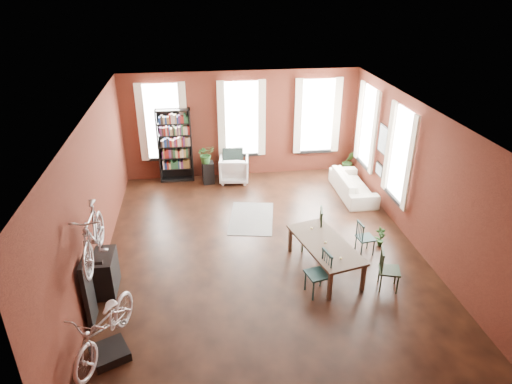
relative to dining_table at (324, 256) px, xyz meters
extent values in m
plane|color=black|center=(-1.17, 0.82, -0.33)|extent=(9.00, 9.00, 0.00)
cube|color=silver|center=(-1.17, 0.82, 2.87)|extent=(7.00, 9.00, 0.04)
cube|color=#441811|center=(-1.17, 5.32, 1.27)|extent=(7.00, 0.04, 3.20)
cube|color=#441811|center=(-1.17, -3.68, 1.27)|extent=(7.00, 0.04, 3.20)
cube|color=#441811|center=(-4.67, 0.82, 1.27)|extent=(0.04, 9.00, 3.20)
cube|color=#441811|center=(2.33, 0.82, 1.27)|extent=(0.04, 9.00, 3.20)
cube|color=white|center=(-3.47, 5.29, 1.47)|extent=(1.00, 0.04, 2.20)
cube|color=beige|center=(-3.47, 5.22, 1.47)|extent=(1.40, 0.06, 2.30)
cube|color=white|center=(-1.17, 5.29, 1.47)|extent=(1.00, 0.04, 2.20)
cube|color=beige|center=(-1.17, 5.22, 1.47)|extent=(1.40, 0.06, 2.30)
cube|color=white|center=(1.13, 5.29, 1.47)|extent=(1.00, 0.04, 2.20)
cube|color=beige|center=(1.13, 5.22, 1.47)|extent=(1.40, 0.06, 2.30)
cube|color=white|center=(2.30, 1.82, 1.47)|extent=(0.04, 1.00, 2.20)
cube|color=beige|center=(2.23, 1.82, 1.47)|extent=(0.06, 1.40, 2.30)
cube|color=white|center=(2.30, 4.02, 1.47)|extent=(0.04, 1.00, 2.20)
cube|color=beige|center=(2.23, 4.02, 1.47)|extent=(0.06, 1.40, 2.30)
cube|color=black|center=(2.29, 2.92, 1.47)|extent=(0.04, 0.55, 0.75)
cube|color=black|center=(2.29, 2.92, 0.62)|extent=(0.04, 0.45, 0.35)
cube|color=#4F3E2F|center=(0.00, 0.00, 0.00)|extent=(1.31, 2.10, 0.66)
cube|color=#1C3D3D|center=(-0.34, -0.74, 0.12)|extent=(0.51, 0.51, 0.91)
cube|color=black|center=(-0.07, 0.87, 0.17)|extent=(0.55, 0.55, 1.00)
cube|color=#1E2F1B|center=(1.10, -0.78, 0.10)|extent=(0.49, 0.49, 0.86)
cube|color=#173332|center=(1.08, 0.51, 0.06)|extent=(0.40, 0.40, 0.78)
cube|color=black|center=(-3.17, 5.12, 0.77)|extent=(1.00, 0.32, 2.20)
imported|color=white|center=(-1.47, 4.82, 0.10)|extent=(0.94, 0.89, 0.87)
imported|color=beige|center=(1.78, 3.42, 0.08)|extent=(0.61, 2.08, 0.81)
cube|color=black|center=(-1.24, 2.42, -0.33)|extent=(1.39, 1.91, 0.01)
cube|color=black|center=(-4.14, -1.91, -0.25)|extent=(0.74, 0.74, 0.16)
cube|color=black|center=(-4.57, -0.98, 0.32)|extent=(0.16, 0.60, 1.30)
cube|color=black|center=(-4.45, -0.08, 0.07)|extent=(0.40, 0.80, 0.80)
cube|color=black|center=(-2.25, 4.78, 0.00)|extent=(0.36, 0.36, 0.66)
imported|color=#2D5622|center=(2.15, 4.95, -0.16)|extent=(0.48, 0.79, 0.34)
imported|color=#275923|center=(1.54, 0.74, -0.25)|extent=(0.35, 0.52, 0.17)
imported|color=#BFB1AF|center=(-4.13, -1.90, 0.75)|extent=(0.93, 1.13, 1.85)
imported|color=#A5A8AD|center=(-4.32, -0.98, 1.80)|extent=(0.47, 1.00, 1.66)
imported|color=#275C25|center=(-2.29, 4.74, 0.54)|extent=(0.65, 0.69, 0.43)
camera|label=1|loc=(-2.50, -7.77, 5.41)|focal=32.00mm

